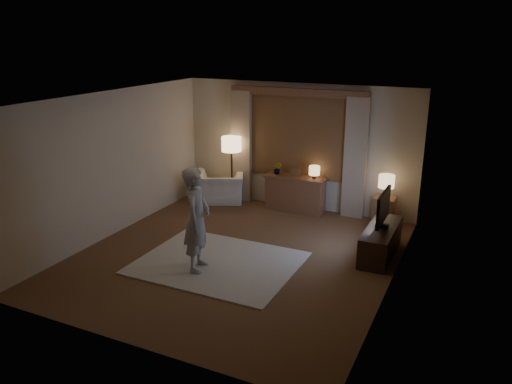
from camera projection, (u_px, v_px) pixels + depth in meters
The scene contains 13 objects.
room at pixel (250, 171), 8.35m from camera, with size 5.04×5.54×2.64m.
rug at pixel (218, 263), 8.04m from camera, with size 2.50×2.00×0.02m, color beige.
sideboard at pixel (295, 194), 10.34m from camera, with size 1.20×0.40×0.70m, color brown.
picture_frame at pixel (296, 173), 10.20m from camera, with size 0.16×0.02×0.20m, color brown.
plant at pixel (278, 169), 10.35m from camera, with size 0.17×0.13×0.30m, color #999999.
table_lamp_sideboard at pixel (314, 171), 10.01m from camera, with size 0.22×0.22×0.30m.
floor_lamp at pixel (231, 148), 10.59m from camera, with size 0.42×0.42×1.45m.
armchair at pixel (220, 187), 10.89m from camera, with size 1.01×0.88×0.65m, color #EEE4C4.
side_table at pixel (384, 211), 9.57m from camera, with size 0.40×0.40×0.56m, color brown.
table_lamp_side at pixel (386, 182), 9.39m from camera, with size 0.30×0.30×0.44m.
tv_stand at pixel (381, 241), 8.27m from camera, with size 0.45×1.40×0.50m, color black.
tv at pixel (383, 208), 8.09m from camera, with size 0.21×0.86×0.62m.
person at pixel (197, 219), 7.59m from camera, with size 0.60×0.39×1.64m, color #A09A94.
Camera 1 is at (3.53, -6.73, 3.56)m, focal length 35.00 mm.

